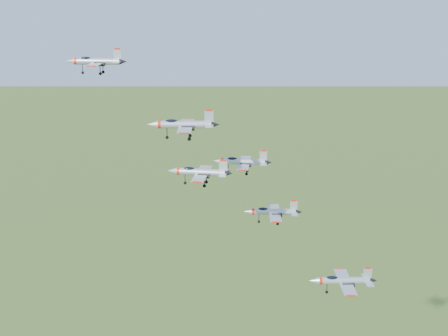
{
  "coord_description": "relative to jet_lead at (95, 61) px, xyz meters",
  "views": [
    {
      "loc": [
        11.7,
        -114.94,
        169.6
      ],
      "look_at": [
        6.85,
        -3.12,
        135.03
      ],
      "focal_mm": 50.0,
      "sensor_mm": 36.0,
      "label": 1
    }
  ],
  "objects": [
    {
      "name": "jet_trail",
      "position": [
        50.98,
        -14.36,
        -41.6
      ],
      "size": [
        13.84,
        11.43,
        3.7
      ],
      "rotation": [
        0.0,
        0.0,
        0.06
      ],
      "color": "#A6ACB3"
    },
    {
      "name": "jet_right_high",
      "position": [
        24.19,
        -34.86,
        -12.64
      ],
      "size": [
        10.52,
        8.73,
        2.81
      ],
      "rotation": [
        0.0,
        0.0,
        -0.1
      ],
      "color": "#A6ACB3"
    },
    {
      "name": "jet_right_low",
      "position": [
        36.27,
        -22.05,
        -24.08
      ],
      "size": [
        10.79,
        8.87,
        2.89
      ],
      "rotation": [
        0.0,
        0.0,
        0.02
      ],
      "color": "#A6ACB3"
    },
    {
      "name": "jet_lead",
      "position": [
        0.0,
        0.0,
        0.0
      ],
      "size": [
        12.91,
        10.61,
        3.46
      ],
      "rotation": [
        0.0,
        0.0,
        -0.02
      ],
      "color": "#A6ACB3"
    },
    {
      "name": "jet_left_high",
      "position": [
        19.84,
        -18.06,
        -8.94
      ],
      "size": [
        13.25,
        10.91,
        3.55
      ],
      "rotation": [
        0.0,
        0.0,
        0.04
      ],
      "color": "#A6ACB3"
    },
    {
      "name": "jet_left_low",
      "position": [
        30.43,
        -7.79,
        -18.9
      ],
      "size": [
        12.09,
        9.98,
        3.23
      ],
      "rotation": [
        0.0,
        0.0,
        -0.05
      ],
      "color": "#A6ACB3"
    }
  ]
}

